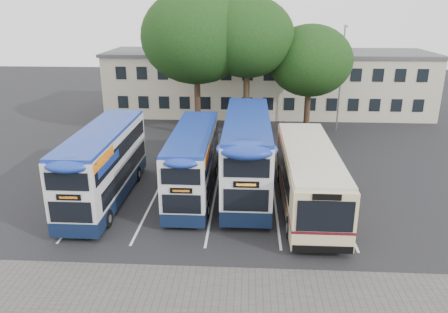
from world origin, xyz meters
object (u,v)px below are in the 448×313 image
Objects in this scene: lamp_post at (341,73)px; tree_right at (310,61)px; tree_left at (196,37)px; tree_mid at (247,37)px; bus_dd_mid at (193,159)px; bus_single at (308,173)px; bus_dd_left at (104,162)px; bus_dd_right at (247,150)px.

tree_right is (-2.91, -1.54, 1.21)m from lamp_post.
tree_left is 4.07m from tree_mid.
lamp_post is at bearing 52.59° from bus_dd_mid.
bus_single is at bearing -59.94° from tree_left.
tree_left is 14.91m from bus_dd_left.
tree_right reaches higher than bus_dd_right.
tree_right is at bearing 9.19° from tree_mid.
tree_left reaches higher than bus_dd_mid.
tree_right is at bearing -152.06° from lamp_post.
tree_left reaches higher than tree_right.
tree_right is at bearing 83.45° from bus_single.
tree_left is at bearing 178.58° from tree_mid.
tree_left is 16.47m from bus_single.
bus_dd_left is 5.04m from bus_dd_mid.
bus_dd_right is 3.94m from bus_single.
bus_single is at bearing -0.07° from bus_dd_left.
tree_right is 14.67m from bus_single.
bus_dd_right is at bearing -120.26° from lamp_post.
bus_dd_mid is (4.92, 1.06, -0.12)m from bus_dd_left.
bus_dd_right is 0.98× the size of bus_single.
bus_dd_mid is at bearing -127.41° from lamp_post.
bus_dd_right is at bearing -112.59° from tree_right.
tree_right is 19.44m from bus_dd_left.
bus_dd_left is at bearing -106.07° from tree_left.
tree_mid is at bearing 105.20° from bus_single.
bus_dd_left is at bearing -166.79° from bus_dd_right.
bus_dd_right is at bearing 14.89° from bus_dd_mid.
bus_single is at bearing -29.14° from bus_dd_right.
tree_right is 13.54m from bus_dd_right.
lamp_post is 0.76× the size of tree_left.
tree_mid is at bearing -163.57° from lamp_post.
bus_dd_right is (4.22, -11.27, -5.70)m from tree_left.
bus_single is (7.62, -13.16, -6.32)m from tree_left.
bus_dd_right reaches higher than bus_dd_left.
bus_single is at bearing -106.26° from lamp_post.
bus_dd_mid is (-10.99, -14.36, -2.92)m from lamp_post.
tree_left is at bearing -169.38° from lamp_post.
tree_left is 1.07× the size of bus_single.
tree_mid is at bearing -1.42° from tree_left.
bus_dd_right is at bearing -69.47° from tree_left.
bus_dd_mid is (1.13, -12.09, -6.04)m from tree_left.
bus_dd_mid is at bearing -103.76° from tree_mid.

